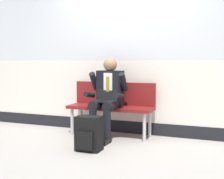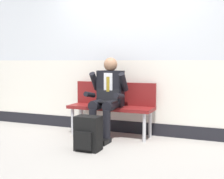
{
  "view_description": "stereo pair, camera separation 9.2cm",
  "coord_description": "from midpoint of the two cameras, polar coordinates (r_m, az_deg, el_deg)",
  "views": [
    {
      "loc": [
        1.57,
        -4.09,
        1.17
      ],
      "look_at": [
        -0.11,
        0.14,
        0.75
      ],
      "focal_mm": 49.9,
      "sensor_mm": 36.0,
      "label": 1
    },
    {
      "loc": [
        1.66,
        -4.05,
        1.17
      ],
      "look_at": [
        -0.11,
        0.14,
        0.75
      ],
      "focal_mm": 49.9,
      "sensor_mm": 36.0,
      "label": 2
    }
  ],
  "objects": [
    {
      "name": "station_wall",
      "position": [
        5.03,
        2.96,
        7.06
      ],
      "size": [
        6.97,
        0.14,
        2.68
      ],
      "color": "silver",
      "rests_on": "ground"
    },
    {
      "name": "backpack",
      "position": [
        4.1,
        -4.94,
        -8.11
      ],
      "size": [
        0.33,
        0.25,
        0.45
      ],
      "color": "black",
      "rests_on": "ground"
    },
    {
      "name": "person_seated",
      "position": [
        4.69,
        -1.46,
        -1.13
      ],
      "size": [
        0.57,
        0.7,
        1.22
      ],
      "color": "black",
      "rests_on": "ground"
    },
    {
      "name": "ground_plane",
      "position": [
        4.53,
        0.04,
        -9.69
      ],
      "size": [
        18.0,
        18.0,
        0.0
      ],
      "primitive_type": "plane",
      "color": "#9E9991"
    },
    {
      "name": "bench_with_person",
      "position": [
        4.88,
        -0.56,
        -2.58
      ],
      "size": [
        1.34,
        0.42,
        0.83
      ],
      "color": "maroon",
      "rests_on": "ground"
    }
  ]
}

